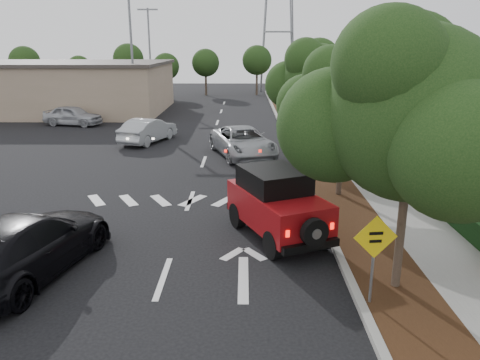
{
  "coord_description": "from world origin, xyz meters",
  "views": [
    {
      "loc": [
        2.02,
        -10.46,
        5.6
      ],
      "look_at": [
        1.89,
        3.0,
        1.68
      ],
      "focal_mm": 35.0,
      "sensor_mm": 36.0,
      "label": 1
    }
  ],
  "objects_px": {
    "red_jeep": "(275,203)",
    "black_suv_oncoming": "(26,245)",
    "speed_hump_sign": "(374,248)",
    "silver_suv_ahead": "(243,142)"
  },
  "relations": [
    {
      "from": "silver_suv_ahead",
      "to": "speed_hump_sign",
      "type": "distance_m",
      "value": 14.81
    },
    {
      "from": "red_jeep",
      "to": "silver_suv_ahead",
      "type": "bearing_deg",
      "value": 71.7
    },
    {
      "from": "silver_suv_ahead",
      "to": "speed_hump_sign",
      "type": "height_order",
      "value": "speed_hump_sign"
    },
    {
      "from": "silver_suv_ahead",
      "to": "black_suv_oncoming",
      "type": "distance_m",
      "value": 14.1
    },
    {
      "from": "silver_suv_ahead",
      "to": "speed_hump_sign",
      "type": "relative_size",
      "value": 2.62
    },
    {
      "from": "red_jeep",
      "to": "speed_hump_sign",
      "type": "distance_m",
      "value": 4.47
    },
    {
      "from": "red_jeep",
      "to": "speed_hump_sign",
      "type": "height_order",
      "value": "speed_hump_sign"
    },
    {
      "from": "silver_suv_ahead",
      "to": "black_suv_oncoming",
      "type": "height_order",
      "value": "black_suv_oncoming"
    },
    {
      "from": "red_jeep",
      "to": "black_suv_oncoming",
      "type": "distance_m",
      "value": 6.87
    },
    {
      "from": "red_jeep",
      "to": "black_suv_oncoming",
      "type": "bearing_deg",
      "value": 178.24
    }
  ]
}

